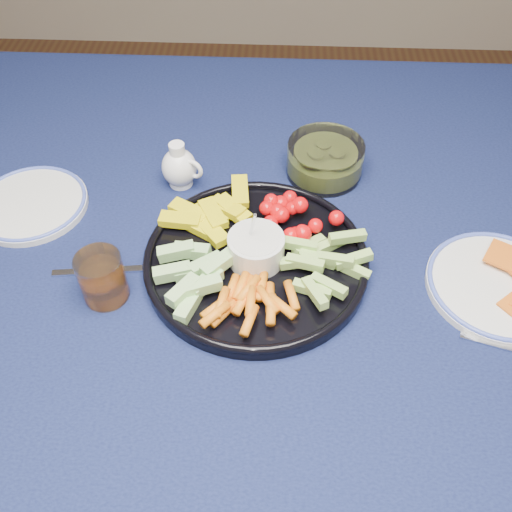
{
  "coord_description": "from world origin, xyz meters",
  "views": [
    {
      "loc": [
        0.12,
        -0.68,
        1.42
      ],
      "look_at": [
        0.09,
        -0.1,
        0.77
      ],
      "focal_mm": 40.0,
      "sensor_mm": 36.0,
      "label": 1
    }
  ],
  "objects_px": {
    "creamer_pitcher": "(180,167)",
    "side_plate_extra": "(31,204)",
    "pickle_bowl": "(325,161)",
    "cheese_plate": "(499,284)",
    "juice_tumbler": "(103,280)",
    "crudite_platter": "(255,257)",
    "dining_table": "(208,255)"
  },
  "relations": [
    {
      "from": "cheese_plate",
      "to": "crudite_platter",
      "type": "bearing_deg",
      "value": 175.66
    },
    {
      "from": "side_plate_extra",
      "to": "creamer_pitcher",
      "type": "bearing_deg",
      "value": 16.57
    },
    {
      "from": "pickle_bowl",
      "to": "side_plate_extra",
      "type": "height_order",
      "value": "pickle_bowl"
    },
    {
      "from": "dining_table",
      "to": "crudite_platter",
      "type": "relative_size",
      "value": 4.8
    },
    {
      "from": "dining_table",
      "to": "creamer_pitcher",
      "type": "xyz_separation_m",
      "value": [
        -0.05,
        0.09,
        0.12
      ]
    },
    {
      "from": "crudite_platter",
      "to": "cheese_plate",
      "type": "height_order",
      "value": "crudite_platter"
    },
    {
      "from": "crudite_platter",
      "to": "creamer_pitcher",
      "type": "relative_size",
      "value": 4.07
    },
    {
      "from": "creamer_pitcher",
      "to": "pickle_bowl",
      "type": "xyz_separation_m",
      "value": [
        0.25,
        0.04,
        -0.01
      ]
    },
    {
      "from": "crudite_platter",
      "to": "pickle_bowl",
      "type": "height_order",
      "value": "crudite_platter"
    },
    {
      "from": "dining_table",
      "to": "cheese_plate",
      "type": "xyz_separation_m",
      "value": [
        0.46,
        -0.13,
        0.1
      ]
    },
    {
      "from": "creamer_pitcher",
      "to": "side_plate_extra",
      "type": "bearing_deg",
      "value": -163.43
    },
    {
      "from": "cheese_plate",
      "to": "juice_tumbler",
      "type": "xyz_separation_m",
      "value": [
        -0.58,
        -0.04,
        0.02
      ]
    },
    {
      "from": "crudite_platter",
      "to": "juice_tumbler",
      "type": "bearing_deg",
      "value": -162.8
    },
    {
      "from": "creamer_pitcher",
      "to": "cheese_plate",
      "type": "bearing_deg",
      "value": -23.12
    },
    {
      "from": "crudite_platter",
      "to": "juice_tumbler",
      "type": "height_order",
      "value": "crudite_platter"
    },
    {
      "from": "juice_tumbler",
      "to": "side_plate_extra",
      "type": "xyz_separation_m",
      "value": [
        -0.17,
        0.18,
        -0.03
      ]
    },
    {
      "from": "creamer_pitcher",
      "to": "pickle_bowl",
      "type": "distance_m",
      "value": 0.26
    },
    {
      "from": "cheese_plate",
      "to": "side_plate_extra",
      "type": "relative_size",
      "value": 1.12
    },
    {
      "from": "crudite_platter",
      "to": "side_plate_extra",
      "type": "distance_m",
      "value": 0.41
    },
    {
      "from": "dining_table",
      "to": "pickle_bowl",
      "type": "height_order",
      "value": "pickle_bowl"
    },
    {
      "from": "cheese_plate",
      "to": "side_plate_extra",
      "type": "xyz_separation_m",
      "value": [
        -0.76,
        0.14,
        -0.0
      ]
    },
    {
      "from": "dining_table",
      "to": "creamer_pitcher",
      "type": "distance_m",
      "value": 0.16
    },
    {
      "from": "dining_table",
      "to": "pickle_bowl",
      "type": "relative_size",
      "value": 12.29
    },
    {
      "from": "side_plate_extra",
      "to": "pickle_bowl",
      "type": "bearing_deg",
      "value": 12.84
    },
    {
      "from": "dining_table",
      "to": "crudite_platter",
      "type": "distance_m",
      "value": 0.17
    },
    {
      "from": "dining_table",
      "to": "side_plate_extra",
      "type": "bearing_deg",
      "value": 176.82
    },
    {
      "from": "creamer_pitcher",
      "to": "pickle_bowl",
      "type": "bearing_deg",
      "value": 9.08
    },
    {
      "from": "creamer_pitcher",
      "to": "cheese_plate",
      "type": "relative_size",
      "value": 0.4
    },
    {
      "from": "dining_table",
      "to": "side_plate_extra",
      "type": "relative_size",
      "value": 8.73
    },
    {
      "from": "pickle_bowl",
      "to": "cheese_plate",
      "type": "relative_size",
      "value": 0.63
    },
    {
      "from": "crudite_platter",
      "to": "juice_tumbler",
      "type": "distance_m",
      "value": 0.23
    },
    {
      "from": "crudite_platter",
      "to": "pickle_bowl",
      "type": "xyz_separation_m",
      "value": [
        0.11,
        0.23,
        0.01
      ]
    }
  ]
}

